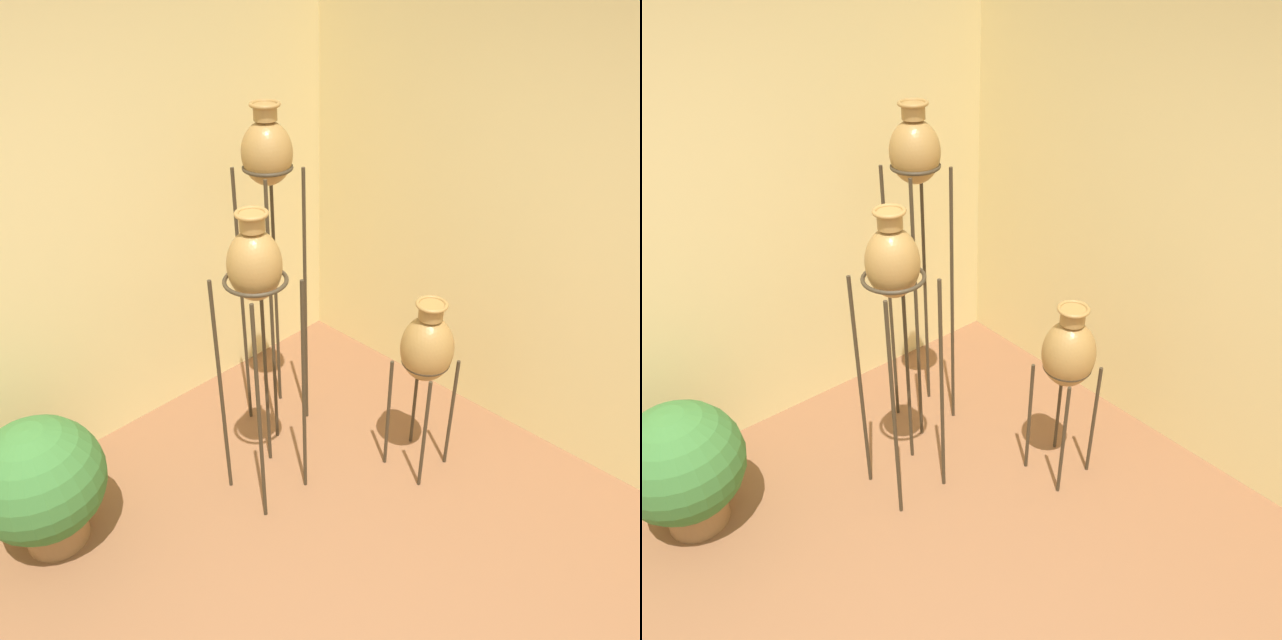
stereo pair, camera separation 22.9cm
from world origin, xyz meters
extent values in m
cylinder|color=#382D1E|center=(1.06, 1.44, 0.83)|extent=(0.02, 0.02, 1.65)
cylinder|color=#382D1E|center=(1.32, 1.44, 0.83)|extent=(0.02, 0.02, 1.65)
cylinder|color=#382D1E|center=(1.06, 1.70, 0.83)|extent=(0.02, 0.02, 1.65)
cylinder|color=#382D1E|center=(1.32, 1.70, 0.83)|extent=(0.02, 0.02, 1.65)
torus|color=#382D1E|center=(1.19, 1.57, 1.65)|extent=(0.26, 0.26, 0.02)
ellipsoid|color=olive|center=(1.19, 1.57, 1.73)|extent=(0.26, 0.26, 0.33)
cylinder|color=olive|center=(1.19, 1.57, 1.93)|extent=(0.12, 0.12, 0.08)
torus|color=olive|center=(1.19, 1.57, 1.97)|extent=(0.16, 0.16, 0.02)
cylinder|color=#382D1E|center=(0.60, 1.02, 0.66)|extent=(0.02, 0.02, 1.32)
cylinder|color=#382D1E|center=(0.90, 1.02, 0.66)|extent=(0.02, 0.02, 1.32)
cylinder|color=#382D1E|center=(0.60, 1.32, 0.66)|extent=(0.02, 0.02, 1.32)
cylinder|color=#382D1E|center=(0.90, 1.32, 0.66)|extent=(0.02, 0.02, 1.32)
torus|color=#382D1E|center=(0.75, 1.17, 1.32)|extent=(0.30, 0.30, 0.02)
ellipsoid|color=olive|center=(0.75, 1.17, 1.40)|extent=(0.25, 0.25, 0.34)
cylinder|color=olive|center=(0.75, 1.17, 1.61)|extent=(0.11, 0.11, 0.08)
torus|color=olive|center=(0.75, 1.17, 1.65)|extent=(0.15, 0.15, 0.02)
cylinder|color=#382D1E|center=(1.36, 0.56, 0.37)|extent=(0.02, 0.02, 0.73)
cylinder|color=#382D1E|center=(1.61, 0.56, 0.37)|extent=(0.02, 0.02, 0.73)
cylinder|color=#382D1E|center=(1.36, 0.82, 0.37)|extent=(0.02, 0.02, 0.73)
cylinder|color=#382D1E|center=(1.61, 0.82, 0.37)|extent=(0.02, 0.02, 0.73)
torus|color=#382D1E|center=(1.48, 0.69, 0.73)|extent=(0.26, 0.26, 0.02)
ellipsoid|color=olive|center=(1.48, 0.69, 0.82)|extent=(0.28, 0.28, 0.38)
cylinder|color=olive|center=(1.48, 0.69, 1.05)|extent=(0.13, 0.13, 0.08)
torus|color=olive|center=(1.48, 0.69, 1.09)|extent=(0.17, 0.17, 0.02)
cylinder|color=olive|center=(-0.25, 1.67, 0.10)|extent=(0.31, 0.31, 0.19)
torus|color=olive|center=(-0.25, 1.67, 0.19)|extent=(0.34, 0.34, 0.02)
sphere|color=#387033|center=(-0.25, 1.67, 0.43)|extent=(0.62, 0.62, 0.62)
camera|label=1|loc=(-0.82, -0.80, 2.69)|focal=35.00mm
camera|label=2|loc=(-0.65, -0.95, 2.69)|focal=35.00mm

